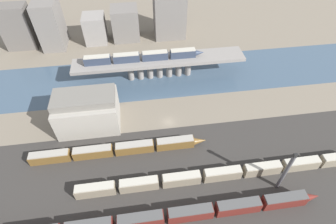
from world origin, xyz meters
name	(u,v)px	position (x,y,z in m)	size (l,w,h in m)	color
ground_plane	(169,122)	(0.00, 0.00, 0.00)	(400.00, 400.00, 0.00)	#756B5B
railbed_yard	(180,180)	(0.00, -24.00, 0.00)	(280.00, 42.00, 0.01)	#33302D
river_water	(160,76)	(0.00, 27.15, 0.00)	(320.00, 28.78, 0.01)	#3D5166
bridge	(159,63)	(0.00, 27.15, 7.20)	(71.07, 9.75, 9.11)	gray
train_on_bridge	(144,56)	(-6.27, 27.15, 10.86)	(48.75, 2.73, 3.56)	#2D384C
train_yard_near	(146,219)	(-11.04, -35.13, 2.03)	(96.05, 2.96, 4.12)	#5B1E19
train_yard_mid	(226,173)	(13.92, -24.72, 1.96)	(90.00, 2.68, 3.99)	gray
train_yard_far	(118,149)	(-18.01, -11.21, 1.86)	(56.82, 2.80, 3.79)	brown
warehouse_building	(87,111)	(-27.88, 3.25, 6.53)	(20.91, 14.26, 13.74)	#9E998E
signal_tower	(285,172)	(28.14, -29.89, 8.00)	(1.00, 1.00, 16.34)	#4C4C51
city_block_far_left	(17,27)	(-63.91, 60.85, 10.37)	(13.79, 8.84, 20.74)	#605B56
city_block_left	(50,24)	(-48.27, 59.99, 11.15)	(10.41, 15.00, 22.30)	slate
city_block_center	(95,29)	(-28.31, 60.99, 6.83)	(10.41, 11.16, 13.66)	gray
city_block_right	(125,23)	(-13.11, 62.19, 7.96)	(13.06, 12.29, 15.93)	slate
city_block_far_right	(169,15)	(9.20, 61.86, 11.22)	(15.39, 12.58, 22.44)	slate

